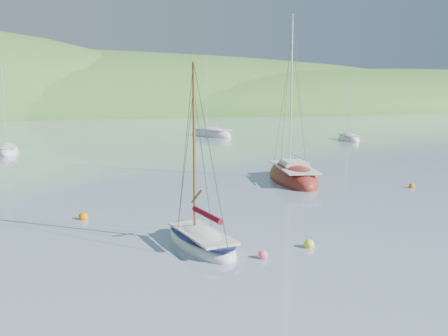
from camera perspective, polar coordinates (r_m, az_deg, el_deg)
name	(u,v)px	position (r m, az deg, el deg)	size (l,w,h in m)	color
ground	(295,255)	(20.52, 8.11, -9.76)	(700.00, 700.00, 0.00)	#7690A4
shoreline_hills	(22,113)	(189.35, -22.12, 5.84)	(690.00, 135.00, 56.00)	#35712B
daysailer_white	(201,241)	(21.41, -2.65, -8.35)	(2.37, 5.52, 8.28)	silver
sloop_red	(293,177)	(37.59, 7.88, -1.08)	(5.51, 9.50, 13.30)	maroon
distant_sloop_a	(7,152)	(59.72, -23.60, 1.73)	(2.62, 7.15, 10.14)	silver
distant_sloop_b	(211,135)	(77.41, -1.49, 3.82)	(5.61, 9.97, 13.46)	silver
distant_sloop_d	(349,139)	(72.78, 14.06, 3.24)	(4.56, 7.21, 9.71)	silver
mooring_buoys	(245,221)	(24.94, 2.39, -6.12)	(22.45, 9.95, 0.50)	#D9E92F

